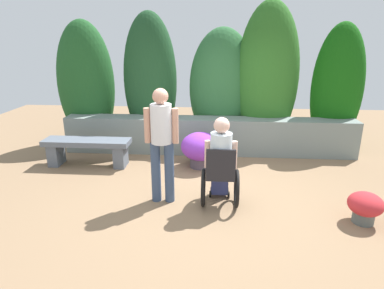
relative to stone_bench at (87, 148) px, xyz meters
The scene contains 8 objects.
ground_plane 2.56m from the stone_bench, 26.56° to the right, with size 13.41×13.41×0.00m, color #886A4D.
stone_retaining_wall 2.45m from the stone_bench, 21.67° to the left, with size 6.02×0.48×0.75m, color gray.
hedge_backdrop 2.84m from the stone_bench, 33.52° to the left, with size 6.58×1.19×3.08m.
stone_bench is the anchor object (origin of this frame).
person_in_wheelchair 2.87m from the stone_bench, 28.83° to the right, with size 0.53×0.66×1.33m.
person_standing_companion 2.21m from the stone_bench, 38.54° to the right, with size 0.49×0.30×1.69m.
flower_pot_purple_near 2.15m from the stone_bench, ahead, with size 0.73×0.73×0.67m.
flower_pot_terracotta_by_wall 4.74m from the stone_bench, 21.49° to the right, with size 0.45×0.45×0.42m.
Camera 1 is at (0.15, -4.62, 2.36)m, focal length 30.89 mm.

